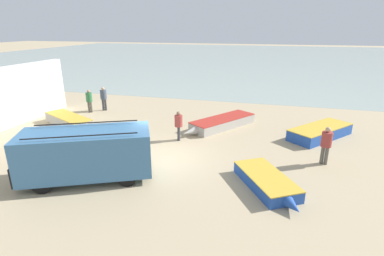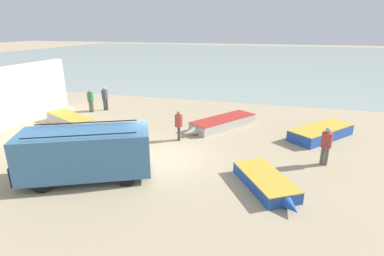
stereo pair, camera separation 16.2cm
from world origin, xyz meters
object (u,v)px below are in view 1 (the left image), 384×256
object	(u,v)px
fishing_rowboat_2	(221,123)
fisherman_1	(326,142)
fishing_rowboat_3	(322,131)
fisherman_0	(179,123)
fishing_rowboat_0	(267,182)
fisherman_2	(89,99)
fishing_rowboat_1	(70,121)
fisherman_3	(104,97)
parked_van	(86,153)

from	to	relation	value
fishing_rowboat_2	fisherman_1	xyz separation A→B (m)	(5.52, -3.97, 0.78)
fishing_rowboat_3	fishing_rowboat_2	bearing A→B (deg)	128.55
fishing_rowboat_3	fisherman_0	bearing A→B (deg)	148.66
fishing_rowboat_2	fisherman_0	bearing A→B (deg)	0.45
fishing_rowboat_0	fishing_rowboat_2	size ratio (longest dim) A/B	0.72
fisherman_1	fisherman_2	size ratio (longest dim) A/B	1.06
fishing_rowboat_1	fisherman_0	world-z (taller)	fisherman_0
fishing_rowboat_1	fisherman_0	bearing A→B (deg)	22.43
fishing_rowboat_0	fishing_rowboat_3	bearing A→B (deg)	125.58
fishing_rowboat_3	fisherman_3	xyz separation A→B (m)	(-15.14, 1.87, 0.74)
parked_van	fishing_rowboat_1	xyz separation A→B (m)	(-5.14, 5.81, -0.83)
parked_van	fishing_rowboat_3	bearing A→B (deg)	-167.05
parked_van	fisherman_3	size ratio (longest dim) A/B	3.13
fishing_rowboat_2	fishing_rowboat_1	bearing A→B (deg)	-42.03
fisherman_0	fisherman_3	size ratio (longest dim) A/B	0.94
fisherman_0	fisherman_2	size ratio (longest dim) A/B	0.99
fisherman_2	fishing_rowboat_1	bearing A→B (deg)	166.92
fisherman_1	fisherman_2	bearing A→B (deg)	-84.74
fisherman_1	parked_van	bearing A→B (deg)	-44.33
fishing_rowboat_0	fisherman_3	xyz separation A→B (m)	(-12.28, 8.62, 0.82)
fisherman_2	fishing_rowboat_0	bearing A→B (deg)	-144.95
fishing_rowboat_3	fisherman_3	distance (m)	15.28
fisherman_0	fisherman_1	distance (m)	7.50
fishing_rowboat_1	fishing_rowboat_3	bearing A→B (deg)	34.61
parked_van	fisherman_1	bearing A→B (deg)	177.64
fishing_rowboat_0	fishing_rowboat_1	xyz separation A→B (m)	(-12.40, 4.64, 0.07)
fishing_rowboat_0	fisherman_2	xyz separation A→B (m)	(-13.01, 7.83, 0.76)
fishing_rowboat_0	fisherman_2	bearing A→B (deg)	-152.48
fishing_rowboat_2	fishing_rowboat_3	bearing A→B (deg)	123.26
fishing_rowboat_0	fishing_rowboat_3	size ratio (longest dim) A/B	0.81
fishing_rowboat_2	fisherman_0	distance (m)	3.45
parked_van	fisherman_3	distance (m)	11.00
parked_van	fisherman_1	xyz separation A→B (m)	(9.72, 4.07, -0.08)
fishing_rowboat_3	fisherman_3	world-z (taller)	fisherman_3
fishing_rowboat_2	fisherman_3	size ratio (longest dim) A/B	2.86
fishing_rowboat_3	fisherman_1	xyz separation A→B (m)	(-0.40, -3.84, 0.75)
fishing_rowboat_3	fisherman_2	bearing A→B (deg)	125.90
fisherman_1	fisherman_2	world-z (taller)	fisherman_1
fisherman_1	fisherman_3	world-z (taller)	fisherman_1
fisherman_3	fishing_rowboat_0	bearing A→B (deg)	-158.78
parked_van	fishing_rowboat_2	bearing A→B (deg)	-142.65
fishing_rowboat_1	fisherman_1	bearing A→B (deg)	20.08
fishing_rowboat_0	fisherman_2	distance (m)	15.20
fishing_rowboat_1	fisherman_2	distance (m)	3.32
fishing_rowboat_0	fisherman_0	distance (m)	6.46
fishing_rowboat_2	fisherman_2	size ratio (longest dim) A/B	3.02
fishing_rowboat_1	fisherman_3	xyz separation A→B (m)	(0.11, 3.98, 0.74)
fishing_rowboat_1	fishing_rowboat_3	world-z (taller)	same
fisherman_0	parked_van	bearing A→B (deg)	-130.81
parked_van	fisherman_0	bearing A→B (deg)	-138.82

